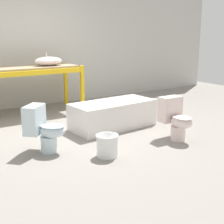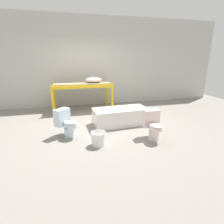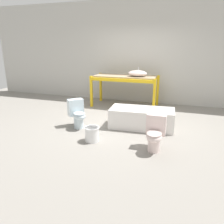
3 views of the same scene
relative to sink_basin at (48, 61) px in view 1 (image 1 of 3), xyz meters
name	(u,v)px [view 1 (image 1 of 3)]	position (x,y,z in m)	size (l,w,h in m)	color
ground_plane	(72,130)	(-0.20, -1.38, -1.04)	(12.00, 12.00, 0.00)	gray
warehouse_wall_rear	(24,32)	(-0.20, 0.78, 0.56)	(10.80, 0.08, 3.20)	beige
shelving_rack	(29,73)	(-0.39, 0.06, -0.22)	(1.98, 0.86, 0.95)	yellow
sink_basin	(48,61)	(0.00, 0.00, 0.00)	(0.56, 0.37, 0.26)	silver
bathtub_main	(113,113)	(0.47, -1.63, -0.78)	(1.49, 0.75, 0.45)	white
toilet_near	(176,118)	(0.91, -2.67, -0.70)	(0.35, 0.52, 0.64)	silver
toilet_far	(44,128)	(-0.95, -2.07, -0.70)	(0.59, 0.59, 0.64)	silver
bucket_white	(107,145)	(-0.32, -2.69, -0.88)	(0.30, 0.30, 0.29)	white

